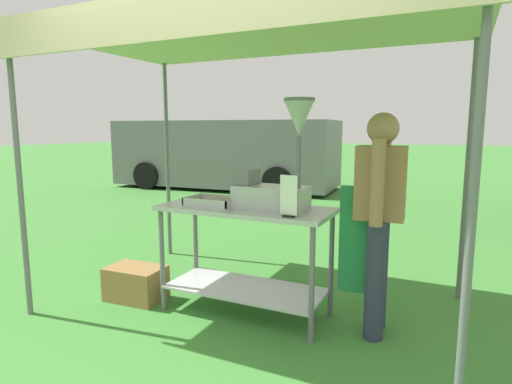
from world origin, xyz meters
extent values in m
plane|color=#3D7F33|center=(0.00, 6.00, 0.00)|extent=(70.00, 70.00, 0.00)
cylinder|color=slate|center=(-1.69, 0.06, 1.12)|extent=(0.04, 0.04, 2.23)
cylinder|color=slate|center=(1.47, 0.06, 1.12)|extent=(0.04, 0.04, 2.23)
cylinder|color=slate|center=(-1.69, 1.93, 1.12)|extent=(0.04, 0.04, 2.23)
cylinder|color=slate|center=(1.47, 1.93, 1.12)|extent=(0.04, 0.04, 2.23)
cube|color=#CCB78E|center=(-0.11, 0.99, 2.26)|extent=(3.36, 2.07, 0.05)
cube|color=#CCB78E|center=(-0.11, -0.03, 2.12)|extent=(3.36, 0.02, 0.24)
cube|color=#B7B7BC|center=(-0.11, 0.84, 0.87)|extent=(1.39, 0.59, 0.04)
cube|color=#B7B7BC|center=(-0.11, 0.84, 0.21)|extent=(1.28, 0.54, 0.02)
cylinder|color=slate|center=(-0.75, 0.60, 0.42)|extent=(0.04, 0.04, 0.85)
cylinder|color=slate|center=(0.54, 0.60, 0.42)|extent=(0.04, 0.04, 0.85)
cylinder|color=slate|center=(-0.75, 1.09, 0.42)|extent=(0.04, 0.04, 0.85)
cylinder|color=slate|center=(0.54, 1.09, 0.42)|extent=(0.04, 0.04, 0.85)
cube|color=#B7B7BC|center=(-0.36, 0.77, 0.89)|extent=(0.40, 0.27, 0.01)
cube|color=#B7B7BC|center=(-0.36, 0.64, 0.93)|extent=(0.40, 0.01, 0.06)
cube|color=#B7B7BC|center=(-0.36, 0.90, 0.93)|extent=(0.40, 0.01, 0.06)
cube|color=#B7B7BC|center=(-0.56, 0.77, 0.93)|extent=(0.01, 0.27, 0.06)
cube|color=#B7B7BC|center=(-0.17, 0.77, 0.93)|extent=(0.01, 0.27, 0.06)
torus|color=#EAB251|center=(-0.50, 0.80, 0.91)|extent=(0.09, 0.09, 0.02)
torus|color=#EAB251|center=(-0.51, 0.73, 0.91)|extent=(0.09, 0.09, 0.02)
torus|color=#EAB251|center=(-0.36, 0.79, 0.91)|extent=(0.08, 0.08, 0.02)
torus|color=#EAB251|center=(-0.38, 0.86, 0.91)|extent=(0.09, 0.09, 0.02)
torus|color=#EAB251|center=(-0.32, 0.70, 0.91)|extent=(0.08, 0.08, 0.02)
torus|color=#EAB251|center=(-0.21, 0.69, 0.91)|extent=(0.09, 0.09, 0.02)
torus|color=#EAB251|center=(-0.31, 0.84, 0.91)|extent=(0.09, 0.09, 0.02)
torus|color=#EAB251|center=(-0.23, 0.74, 0.91)|extent=(0.09, 0.09, 0.02)
torus|color=#EAB251|center=(-0.38, 0.72, 0.91)|extent=(0.09, 0.09, 0.02)
torus|color=#EAB251|center=(-0.45, 0.73, 0.91)|extent=(0.08, 0.08, 0.02)
torus|color=#EAB251|center=(-0.26, 0.86, 0.91)|extent=(0.09, 0.09, 0.02)
cube|color=#B7B7BC|center=(0.11, 0.85, 0.97)|extent=(0.56, 0.28, 0.18)
cube|color=slate|center=(-0.10, 0.85, 1.12)|extent=(0.14, 0.22, 0.12)
cylinder|color=slate|center=(0.33, 0.85, 1.26)|extent=(0.04, 0.04, 0.38)
cone|color=#B7B7BC|center=(0.33, 0.85, 1.57)|extent=(0.22, 0.22, 0.25)
cylinder|color=slate|center=(0.33, 0.85, 1.71)|extent=(0.23, 0.23, 0.02)
cube|color=black|center=(0.35, 0.63, 0.89)|extent=(0.08, 0.05, 0.02)
cube|color=white|center=(0.35, 0.63, 1.04)|extent=(0.13, 0.02, 0.28)
cylinder|color=#2D3347|center=(0.92, 0.85, 0.43)|extent=(0.14, 0.14, 0.86)
cylinder|color=#2D3347|center=(0.91, 1.05, 0.43)|extent=(0.14, 0.14, 0.86)
cube|color=#9E704C|center=(0.91, 0.95, 1.12)|extent=(0.35, 0.24, 0.52)
cube|color=#237F47|center=(0.79, 0.94, 0.69)|extent=(0.32, 0.04, 0.80)
cylinder|color=#9E704C|center=(0.93, 0.73, 1.15)|extent=(0.10, 0.10, 0.58)
cylinder|color=#9E704C|center=(0.90, 1.17, 1.15)|extent=(0.10, 0.10, 0.58)
sphere|color=#A87A56|center=(0.91, 0.95, 1.50)|extent=(0.22, 0.22, 0.22)
cube|color=olive|center=(-1.10, 0.67, 0.15)|extent=(0.51, 0.36, 0.29)
cube|color=slate|center=(-3.95, 7.25, 0.89)|extent=(5.66, 2.31, 1.60)
cube|color=#1E2833|center=(-6.10, 7.09, 1.29)|extent=(0.22, 1.62, 0.70)
cylinder|color=black|center=(-5.59, 6.19, 0.34)|extent=(0.70, 0.29, 0.68)
cylinder|color=black|center=(-5.73, 8.05, 0.34)|extent=(0.70, 0.29, 0.68)
cylinder|color=black|center=(-2.17, 6.45, 0.34)|extent=(0.70, 0.29, 0.68)
cylinder|color=black|center=(-2.30, 8.30, 0.34)|extent=(0.70, 0.29, 0.68)
camera|label=1|loc=(1.40, -2.10, 1.50)|focal=29.71mm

